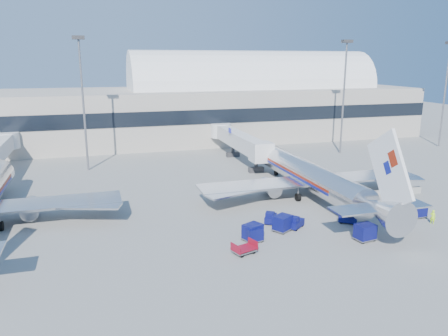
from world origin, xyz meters
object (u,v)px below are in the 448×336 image
object	(u,v)px
mast_far_east	(447,79)
mast_west	(82,84)
cart_solo_far	(418,211)
barrier_near	(372,194)
cart_train_c	(254,234)
tug_left	(270,217)
cart_open_red	(244,249)
tug_lead	(295,222)
cart_solo_near	(365,232)
barrier_far	(411,190)
mast_east	(345,80)
jetbridge_near	(236,139)
barrier_mid	(392,192)
ramp_worker	(433,217)
cart_train_b	(253,232)
cart_train_a	(283,223)
tug_right	(347,218)
airliner_main	(313,177)

from	to	relation	value
mast_far_east	mast_west	bearing A→B (deg)	180.00
cart_solo_far	barrier_near	bearing A→B (deg)	90.33
cart_train_c	barrier_near	bearing A→B (deg)	13.33
tug_left	cart_open_red	world-z (taller)	tug_left
tug_lead	cart_open_red	world-z (taller)	tug_lead
cart_solo_far	cart_solo_near	bearing A→B (deg)	-161.26
mast_west	barrier_far	bearing A→B (deg)	-32.12
mast_east	cart_train_c	distance (m)	52.10
jetbridge_near	barrier_mid	bearing A→B (deg)	-64.56
cart_solo_far	ramp_worker	xyz separation A→B (m)	(0.18, -2.25, -0.02)
mast_east	cart_train_b	distance (m)	51.73
mast_west	cart_open_red	size ratio (longest dim) A/B	8.47
jetbridge_near	ramp_worker	xyz separation A→B (m)	(11.15, -39.56, -3.08)
mast_west	cart_solo_far	world-z (taller)	mast_west
jetbridge_near	barrier_far	world-z (taller)	jetbridge_near
cart_solo_near	cart_open_red	world-z (taller)	cart_solo_near
tug_left	cart_train_a	distance (m)	2.79
cart_train_a	cart_train_b	bearing A→B (deg)	167.14
mast_far_east	cart_train_a	bearing A→B (deg)	-146.51
mast_east	tug_left	xyz separation A→B (m)	(-29.39, -33.03, -14.12)
jetbridge_near	tug_left	world-z (taller)	jetbridge_near
tug_left	cart_solo_near	distance (m)	10.84
mast_east	cart_train_a	distance (m)	48.13
cart_open_red	ramp_worker	xyz separation A→B (m)	(23.87, 1.34, 0.40)
tug_left	tug_right	bearing A→B (deg)	-74.18
tug_right	cart_open_red	distance (m)	15.06
cart_solo_near	cart_solo_far	world-z (taller)	cart_solo_near
barrier_mid	cart_solo_far	distance (m)	8.94
cart_solo_far	cart_train_a	bearing A→B (deg)	174.15
jetbridge_near	mast_east	world-z (taller)	mast_east
mast_east	tug_left	distance (m)	46.41
barrier_near	barrier_mid	bearing A→B (deg)	0.00
cart_train_a	cart_train_c	size ratio (longest dim) A/B	1.29
mast_west	cart_open_red	bearing A→B (deg)	-69.64
cart_train_b	cart_train_c	size ratio (longest dim) A/B	1.25
ramp_worker	cart_train_a	bearing A→B (deg)	53.94
mast_west	mast_east	size ratio (longest dim) A/B	1.00
jetbridge_near	cart_train_c	xyz separation A→B (m)	(-10.81, -38.44, -3.09)
barrier_far	ramp_worker	distance (m)	12.25
barrier_near	tug_lead	distance (m)	17.00
barrier_near	cart_solo_far	world-z (taller)	cart_solo_far
tug_lead	cart_solo_far	xyz separation A→B (m)	(15.88, -1.12, 0.18)
tug_lead	cart_solo_near	distance (m)	7.71
airliner_main	barrier_far	xyz separation A→B (m)	(14.60, -2.51, -2.48)
ramp_worker	barrier_mid	bearing A→B (deg)	-39.95
barrier_far	tug_right	xyz separation A→B (m)	(-15.33, -7.65, 0.17)
tug_left	cart_train_c	world-z (taller)	cart_train_c
cart_solo_near	ramp_worker	bearing A→B (deg)	1.43
mast_far_east	cart_train_c	bearing A→B (deg)	-147.12
cart_train_a	mast_west	bearing A→B (deg)	88.35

